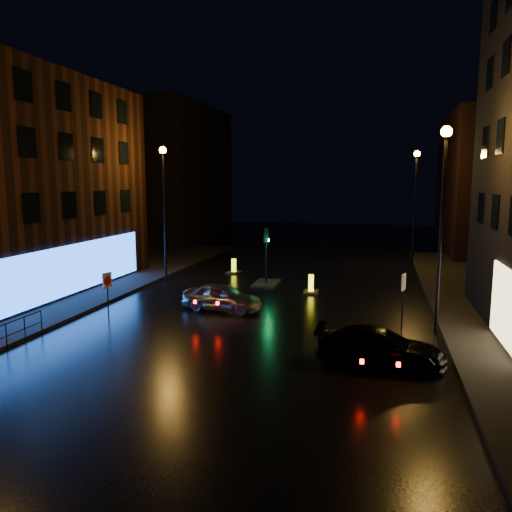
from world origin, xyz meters
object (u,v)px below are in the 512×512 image
object	(u,v)px
road_sign_left	(107,284)
bollard_near	(311,289)
silver_hatchback	(222,297)
traffic_signal	(266,276)
road_sign_right	(403,286)
dark_sedan	(380,347)
bollard_far	(234,270)

from	to	relation	value
road_sign_left	bollard_near	bearing A→B (deg)	59.48
silver_hatchback	bollard_near	size ratio (longest dim) A/B	3.10
bollard_near	road_sign_left	world-z (taller)	road_sign_left
traffic_signal	road_sign_right	distance (m)	10.38
traffic_signal	dark_sedan	distance (m)	14.02
silver_hatchback	road_sign_right	distance (m)	8.48
traffic_signal	bollard_far	size ratio (longest dim) A/B	2.73
road_sign_right	silver_hatchback	bearing A→B (deg)	16.54
silver_hatchback	bollard_near	distance (m)	6.10
silver_hatchback	bollard_near	world-z (taller)	silver_hatchback
dark_sedan	road_sign_left	xyz separation A→B (m)	(-12.02, 2.98, 0.98)
dark_sedan	bollard_far	xyz separation A→B (m)	(-9.73, 15.51, -0.41)
dark_sedan	bollard_near	xyz separation A→B (m)	(-3.75, 10.52, -0.40)
traffic_signal	road_sign_right	xyz separation A→B (m)	(7.70, -6.87, 1.16)
traffic_signal	road_sign_left	distance (m)	10.78
bollard_far	road_sign_right	xyz separation A→B (m)	(10.70, -10.08, 1.45)
silver_hatchback	bollard_far	bearing A→B (deg)	20.43
bollard_far	road_sign_left	bearing A→B (deg)	-87.75
dark_sedan	bollard_near	bearing A→B (deg)	21.27
silver_hatchback	road_sign_right	bearing A→B (deg)	-84.47
bollard_near	road_sign_right	xyz separation A→B (m)	(4.72, -5.09, 1.44)
silver_hatchback	dark_sedan	bearing A→B (deg)	-120.07
traffic_signal	road_sign_left	world-z (taller)	traffic_signal
silver_hatchback	bollard_far	xyz separation A→B (m)	(-2.28, 9.81, -0.44)
traffic_signal	silver_hatchback	xyz separation A→B (m)	(-0.72, -6.61, 0.15)
dark_sedan	bollard_far	distance (m)	18.31
traffic_signal	road_sign_right	world-z (taller)	traffic_signal
road_sign_left	road_sign_right	distance (m)	13.22
road_sign_right	traffic_signal	bearing A→B (deg)	-23.42
traffic_signal	bollard_near	xyz separation A→B (m)	(2.98, -1.78, -0.27)
traffic_signal	bollard_far	xyz separation A→B (m)	(-3.01, 3.21, -0.29)
dark_sedan	road_sign_right	distance (m)	5.61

